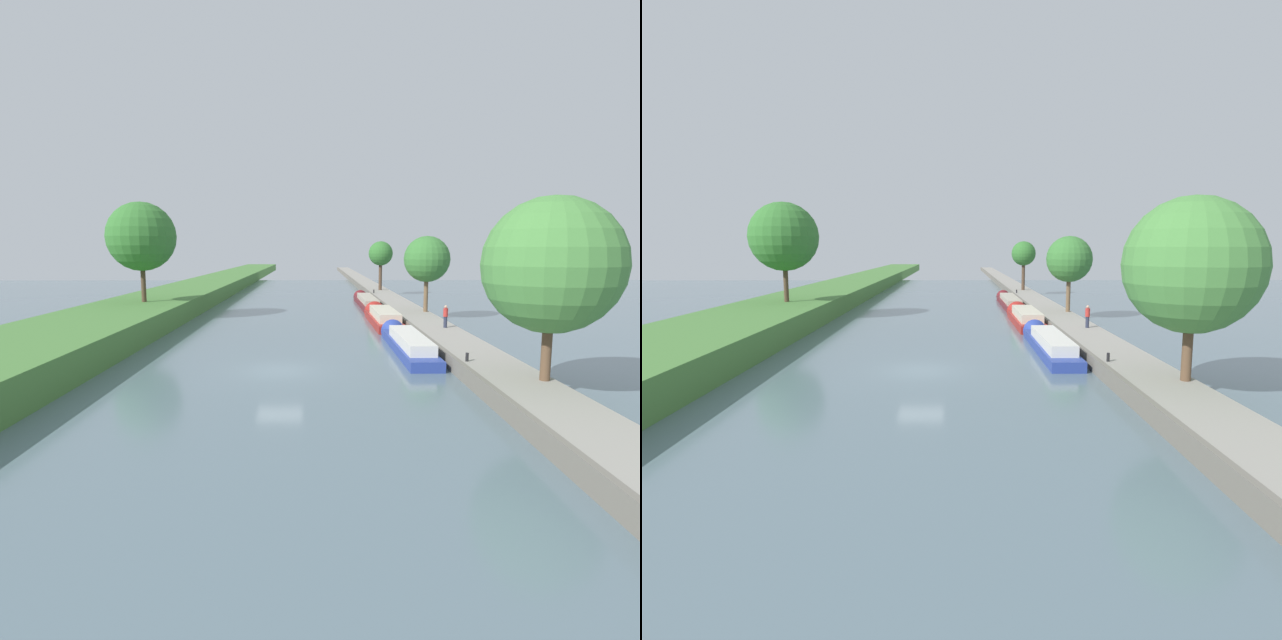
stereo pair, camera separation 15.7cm
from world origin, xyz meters
The scene contains 14 objects.
ground_plane centered at (0.00, 0.00, 0.00)m, with size 160.00×160.00×0.00m, color slate.
left_grassy_bank centered at (-13.77, 0.00, 0.90)m, with size 8.50×260.00×1.80m.
right_towpath centered at (11.10, 0.00, 0.41)m, with size 3.14×260.00×0.81m.
stone_quay centered at (9.40, 0.00, 0.43)m, with size 0.25×260.00×0.86m.
narrowboat_blue centered at (7.98, 5.54, 0.51)m, with size 1.89×12.36×1.86m.
narrowboat_red centered at (8.03, 17.83, 0.55)m, with size 2.18×11.86×2.11m.
narrowboat_maroon centered at (8.07, 31.97, 0.49)m, with size 1.87×15.52×1.78m.
tree_rightbank_near centered at (12.12, -5.30, 5.89)m, with size 5.93×5.93×8.06m.
tree_rightbank_midnear centered at (12.25, 19.48, 5.62)m, with size 4.20×4.20×6.93m.
tree_rightbank_midfar centered at (11.31, 44.38, 5.85)m, with size 3.37×3.37×6.79m.
tree_leftbank_downstream centered at (-13.50, 19.11, 7.65)m, with size 6.14×6.14×8.93m.
person_walking centered at (11.62, 9.90, 1.68)m, with size 0.34×0.34×1.66m.
mooring_bollard_near centered at (9.82, -1.43, 1.04)m, with size 0.16×0.16×0.45m.
mooring_bollard_far centered at (9.82, 39.33, 1.04)m, with size 0.16×0.16×0.45m.
Camera 2 is at (2.00, -27.19, 6.62)m, focal length 28.63 mm.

